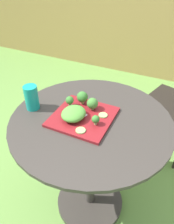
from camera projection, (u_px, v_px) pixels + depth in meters
ground_plane at (90, 202)px, 1.54m from camera, size 12.00×12.00×0.00m
bamboo_fence at (162, 30)px, 2.65m from camera, size 8.00×0.08×1.24m
patio_table at (90, 160)px, 1.27m from camera, size 0.81×0.81×0.74m
salad_plate at (83, 117)px, 1.09m from camera, size 0.29×0.29×0.01m
drinking_glass at (32, 99)px, 1.13m from camera, size 0.07×0.07×0.13m
fork at (78, 110)px, 1.12m from camera, size 0.15×0.08×0.00m
lettuce_mound at (74, 114)px, 1.06m from camera, size 0.11×0.13×0.05m
broccoli_floret_0 at (70, 101)px, 1.13m from camera, size 0.04×0.04×0.06m
broccoli_floret_1 at (96, 119)px, 1.02m from camera, size 0.04×0.04×0.05m
broccoli_floret_2 at (82, 97)px, 1.15m from camera, size 0.06×0.06×0.07m
broccoli_floret_3 at (92, 104)px, 1.11m from camera, size 0.06×0.06×0.06m
cucumber_slice_0 at (80, 130)px, 1.00m from camera, size 0.05×0.05×0.01m
cucumber_slice_1 at (103, 115)px, 1.09m from camera, size 0.04×0.04×0.01m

